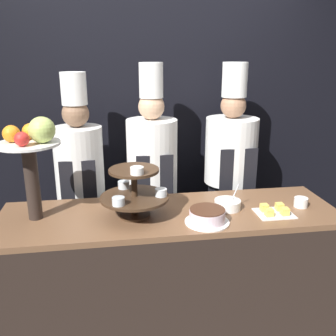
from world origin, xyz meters
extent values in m
cube|color=black|center=(0.00, 1.31, 1.40)|extent=(10.00, 0.06, 2.80)
cube|color=black|center=(0.00, 0.31, 0.46)|extent=(2.05, 0.62, 0.91)
cube|color=brown|center=(0.00, 0.31, 0.93)|extent=(2.05, 0.62, 0.03)
cylinder|color=#3D2819|center=(-0.22, 0.28, 0.96)|extent=(0.18, 0.18, 0.02)
cylinder|color=#3D2819|center=(-0.22, 0.28, 1.10)|extent=(0.04, 0.04, 0.29)
cylinder|color=#3D2819|center=(-0.22, 0.28, 1.07)|extent=(0.40, 0.40, 0.02)
cylinder|color=#3D2819|center=(-0.22, 0.28, 1.24)|extent=(0.29, 0.29, 0.02)
cylinder|color=silver|center=(-0.31, 0.16, 1.10)|extent=(0.07, 0.07, 0.04)
cylinder|color=green|center=(-0.31, 0.16, 1.09)|extent=(0.06, 0.06, 0.03)
cylinder|color=silver|center=(-0.06, 0.26, 1.10)|extent=(0.07, 0.07, 0.04)
cylinder|color=gold|center=(-0.06, 0.26, 1.09)|extent=(0.06, 0.06, 0.03)
cylinder|color=silver|center=(-0.27, 0.42, 1.10)|extent=(0.07, 0.07, 0.04)
cylinder|color=red|center=(-0.27, 0.42, 1.09)|extent=(0.06, 0.06, 0.03)
cylinder|color=white|center=(-0.20, 0.18, 1.26)|extent=(0.07, 0.07, 0.04)
cylinder|color=#2D231E|center=(-0.79, 0.35, 1.17)|extent=(0.08, 0.08, 0.44)
cylinder|color=white|center=(-0.79, 0.35, 1.40)|extent=(0.35, 0.35, 0.01)
sphere|color=#ADC160|center=(-0.70, 0.33, 1.47)|extent=(0.14, 0.14, 0.14)
sphere|color=orange|center=(-0.79, 0.43, 1.45)|extent=(0.09, 0.09, 0.09)
sphere|color=orange|center=(-0.87, 0.37, 1.45)|extent=(0.09, 0.09, 0.09)
sphere|color=red|center=(-0.80, 0.26, 1.44)|extent=(0.08, 0.08, 0.08)
cylinder|color=white|center=(0.18, 0.14, 0.95)|extent=(0.25, 0.25, 0.01)
cylinder|color=silver|center=(0.18, 0.14, 0.99)|extent=(0.20, 0.20, 0.07)
cylinder|color=#472819|center=(0.18, 0.14, 1.03)|extent=(0.20, 0.20, 0.01)
cylinder|color=white|center=(0.82, 0.27, 0.98)|extent=(0.08, 0.08, 0.06)
cube|color=white|center=(0.61, 0.19, 0.95)|extent=(0.22, 0.18, 0.01)
cube|color=#EFCC56|center=(0.56, 0.16, 0.98)|extent=(0.04, 0.04, 0.04)
cube|color=#EFCC56|center=(0.66, 0.16, 0.98)|extent=(0.04, 0.04, 0.04)
cube|color=#EFCC56|center=(0.56, 0.23, 0.98)|extent=(0.04, 0.04, 0.04)
cube|color=#EFCC56|center=(0.66, 0.23, 0.98)|extent=(0.04, 0.04, 0.04)
cylinder|color=white|center=(0.36, 0.31, 0.98)|extent=(0.16, 0.16, 0.06)
cylinder|color=#BCBCC1|center=(0.40, 0.31, 1.05)|extent=(0.05, 0.01, 0.11)
cube|color=black|center=(-0.58, 0.93, 0.42)|extent=(0.26, 0.15, 0.83)
cylinder|color=silver|center=(-0.58, 0.93, 1.10)|extent=(0.35, 0.35, 0.54)
cube|color=black|center=(-0.58, 0.77, 1.00)|extent=(0.25, 0.01, 0.34)
sphere|color=#846047|center=(-0.58, 0.93, 1.47)|extent=(0.19, 0.19, 0.19)
cylinder|color=white|center=(-0.58, 0.93, 1.64)|extent=(0.18, 0.18, 0.22)
cube|color=black|center=(-0.04, 0.93, 0.41)|extent=(0.28, 0.16, 0.83)
cylinder|color=white|center=(-0.04, 0.93, 1.12)|extent=(0.38, 0.38, 0.58)
cube|color=black|center=(-0.04, 0.76, 1.00)|extent=(0.26, 0.01, 0.37)
sphere|color=tan|center=(-0.04, 0.93, 1.50)|extent=(0.19, 0.19, 0.19)
cylinder|color=white|center=(-0.04, 0.93, 1.69)|extent=(0.17, 0.17, 0.25)
cube|color=black|center=(0.57, 0.93, 0.45)|extent=(0.30, 0.16, 0.90)
cylinder|color=white|center=(0.57, 0.93, 1.15)|extent=(0.40, 0.40, 0.50)
cube|color=black|center=(0.57, 0.75, 1.05)|extent=(0.28, 0.01, 0.32)
sphere|color=#A37556|center=(0.57, 0.93, 1.50)|extent=(0.19, 0.19, 0.19)
cylinder|color=white|center=(0.57, 0.93, 1.69)|extent=(0.18, 0.18, 0.25)
camera|label=1|loc=(-0.33, -1.75, 1.87)|focal=40.00mm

